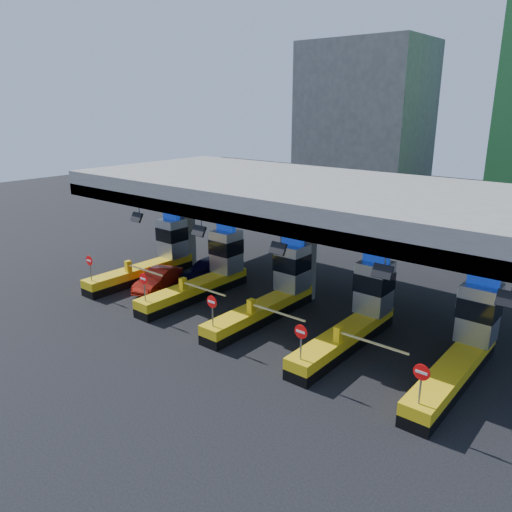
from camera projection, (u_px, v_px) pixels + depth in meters
The scene contains 10 objects.
ground at pixel (272, 315), 27.20m from camera, with size 120.00×120.00×0.00m, color black.
toll_canopy at pixel (305, 197), 27.53m from camera, with size 28.00×12.09×7.00m.
toll_lane_far_left at pixel (156, 256), 33.06m from camera, with size 4.43×8.00×4.16m.
toll_lane_left at pixel (210, 271), 30.03m from camera, with size 4.43×8.00×4.16m.
toll_lane_center at pixel (276, 290), 27.00m from camera, with size 4.43×8.00×4.16m.
toll_lane_right at pixel (358, 313), 23.96m from camera, with size 4.43×8.00×4.16m.
toll_lane_far_right at pixel (465, 344), 20.93m from camera, with size 4.43×8.00×4.16m.
bg_building_concrete at pixel (364, 121), 59.66m from camera, with size 14.00×10.00×18.00m, color #4C4C49.
van at pixel (206, 269), 32.62m from camera, with size 1.67×4.14×1.41m, color black.
red_car at pixel (158, 279), 30.82m from camera, with size 1.36×3.91×1.29m, color #B01B0D.
Camera 1 is at (15.22, -19.93, 11.05)m, focal length 35.00 mm.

